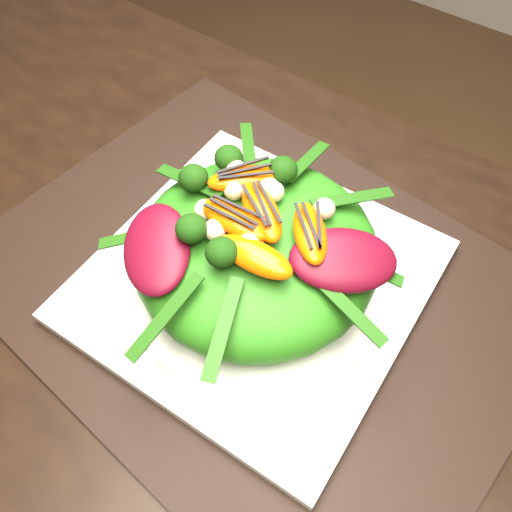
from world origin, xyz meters
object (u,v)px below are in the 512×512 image
Objects in this scene: lettuce_mound at (256,250)px; dining_table at (46,355)px; salad_bowl at (256,271)px; orange_segment at (268,186)px; plate_base at (256,280)px; placemat at (256,284)px.

dining_table is at bearing -125.94° from lettuce_mound.
lettuce_mound is at bearing 54.06° from dining_table.
orange_segment is at bearing 109.59° from salad_bowl.
orange_segment is (0.11, 0.20, 0.12)m from dining_table.
orange_segment reaches higher than salad_bowl.
plate_base is (0.12, 0.16, 0.03)m from dining_table.
lettuce_mound is (0.00, 0.00, 0.05)m from placemat.
plate_base is 0.01m from salad_bowl.
placemat is at bearing 180.00° from salad_bowl.
plate_base reaches higher than placemat.
salad_bowl is at bearing 0.00° from placemat.
dining_table reaches higher than placemat.
salad_bowl is at bearing -70.41° from orange_segment.
salad_bowl reaches higher than placemat.
lettuce_mound is 0.06m from orange_segment.
plate_base is 1.34× the size of lettuce_mound.
plate_base is at bearing 54.06° from dining_table.
plate_base is 0.10m from orange_segment.
lettuce_mound is at bearing 0.00° from salad_bowl.
plate_base is 4.44× the size of orange_segment.
dining_table is at bearing -118.14° from orange_segment.
plate_base is (0.00, 0.00, 0.01)m from placemat.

